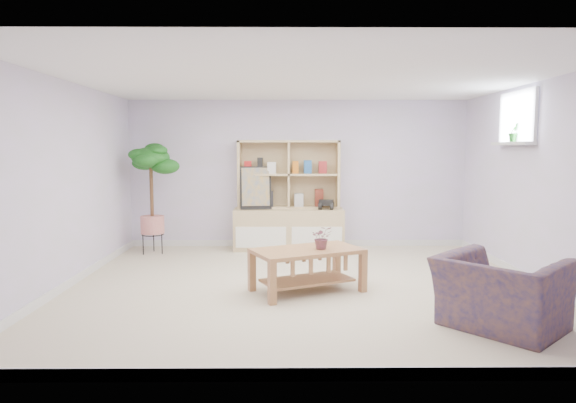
{
  "coord_description": "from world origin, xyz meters",
  "views": [
    {
      "loc": [
        -0.23,
        -5.92,
        1.62
      ],
      "look_at": [
        -0.18,
        0.54,
        0.95
      ],
      "focal_mm": 32.0,
      "sensor_mm": 36.0,
      "label": 1
    }
  ],
  "objects_px": {
    "floor_tree": "(152,199)",
    "armchair": "(501,288)",
    "storage_unit": "(289,195)",
    "coffee_table": "(307,270)"
  },
  "relations": [
    {
      "from": "floor_tree",
      "to": "armchair",
      "type": "relative_size",
      "value": 1.69
    },
    {
      "from": "floor_tree",
      "to": "armchair",
      "type": "bearing_deg",
      "value": -40.3
    },
    {
      "from": "storage_unit",
      "to": "coffee_table",
      "type": "distance_m",
      "value": 2.56
    },
    {
      "from": "coffee_table",
      "to": "floor_tree",
      "type": "relative_size",
      "value": 0.7
    },
    {
      "from": "floor_tree",
      "to": "armchair",
      "type": "xyz_separation_m",
      "value": [
        3.97,
        -3.37,
        -0.48
      ]
    },
    {
      "from": "coffee_table",
      "to": "armchair",
      "type": "xyz_separation_m",
      "value": [
        1.68,
        -1.23,
        0.13
      ]
    },
    {
      "from": "coffee_table",
      "to": "floor_tree",
      "type": "distance_m",
      "value": 3.19
    },
    {
      "from": "coffee_table",
      "to": "floor_tree",
      "type": "bearing_deg",
      "value": 112.01
    },
    {
      "from": "storage_unit",
      "to": "armchair",
      "type": "relative_size",
      "value": 1.73
    },
    {
      "from": "storage_unit",
      "to": "armchair",
      "type": "height_order",
      "value": "storage_unit"
    }
  ]
}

